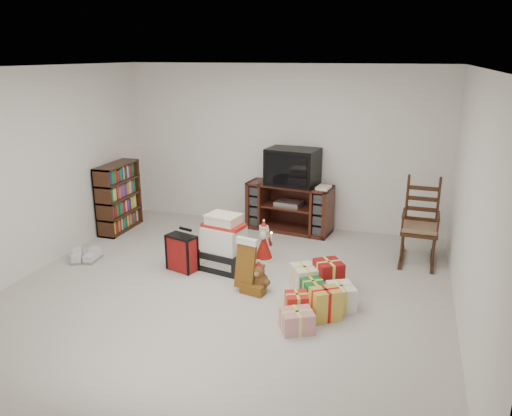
{
  "coord_description": "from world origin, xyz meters",
  "views": [
    {
      "loc": [
        1.89,
        -4.91,
        2.63
      ],
      "look_at": [
        0.17,
        0.6,
        0.84
      ],
      "focal_mm": 35.0,
      "sensor_mm": 36.0,
      "label": 1
    }
  ],
  "objects": [
    {
      "name": "rocking_chair",
      "position": [
        2.1,
        1.62,
        0.4
      ],
      "size": [
        0.49,
        0.78,
        1.16
      ],
      "rotation": [
        0.0,
        0.0,
        -0.03
      ],
      "color": "#3A1E0F",
      "rests_on": "floor"
    },
    {
      "name": "santa_figurine",
      "position": [
        0.15,
        0.99,
        0.21
      ],
      "size": [
        0.27,
        0.26,
        0.55
      ],
      "color": "#A11911",
      "rests_on": "floor"
    },
    {
      "name": "red_suitcase",
      "position": [
        -0.74,
        0.36,
        0.24
      ],
      "size": [
        0.4,
        0.28,
        0.55
      ],
      "rotation": [
        0.0,
        0.0,
        -0.29
      ],
      "color": "maroon",
      "rests_on": "floor"
    },
    {
      "name": "room",
      "position": [
        0.0,
        0.0,
        1.25
      ],
      "size": [
        5.01,
        5.01,
        2.51
      ],
      "color": "beige",
      "rests_on": "ground"
    },
    {
      "name": "stocking",
      "position": [
        0.21,
        0.06,
        0.33
      ],
      "size": [
        0.32,
        0.19,
        0.65
      ],
      "primitive_type": null,
      "rotation": [
        0.0,
        0.0,
        -0.21
      ],
      "color": "#0C7114",
      "rests_on": "floor"
    },
    {
      "name": "bookshelf",
      "position": [
        -2.33,
        1.49,
        0.5
      ],
      "size": [
        0.29,
        0.86,
        1.05
      ],
      "color": "#3A1E0F",
      "rests_on": "floor"
    },
    {
      "name": "tv_stand",
      "position": [
        0.19,
        2.24,
        0.37
      ],
      "size": [
        1.35,
        0.64,
        0.74
      ],
      "rotation": [
        0.0,
        0.0,
        -0.14
      ],
      "color": "#421912",
      "rests_on": "floor"
    },
    {
      "name": "gift_pile",
      "position": [
        -0.24,
        0.56,
        0.31
      ],
      "size": [
        0.64,
        0.52,
        0.71
      ],
      "rotation": [
        0.0,
        0.0,
        -0.2
      ],
      "color": "black",
      "rests_on": "floor"
    },
    {
      "name": "mrs_claus_figurine",
      "position": [
        -0.18,
        0.69,
        0.25
      ],
      "size": [
        0.32,
        0.3,
        0.65
      ],
      "color": "#A11911",
      "rests_on": "floor"
    },
    {
      "name": "sneaker_pair",
      "position": [
        -2.11,
        0.25,
        0.06
      ],
      "size": [
        0.42,
        0.34,
        0.11
      ],
      "rotation": [
        0.0,
        0.0,
        0.36
      ],
      "color": "silver",
      "rests_on": "floor"
    },
    {
      "name": "crt_television",
      "position": [
        0.23,
        2.23,
        1.01
      ],
      "size": [
        0.81,
        0.63,
        0.55
      ],
      "rotation": [
        0.0,
        0.0,
        -0.13
      ],
      "color": "black",
      "rests_on": "tv_stand"
    },
    {
      "name": "teddy_bear",
      "position": [
        0.35,
        0.11,
        0.15
      ],
      "size": [
        0.23,
        0.2,
        0.34
      ],
      "color": "brown",
      "rests_on": "floor"
    },
    {
      "name": "gift_cluster",
      "position": [
        1.07,
        -0.05,
        0.14
      ],
      "size": [
        0.82,
        1.2,
        0.28
      ],
      "color": "red",
      "rests_on": "floor"
    }
  ]
}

